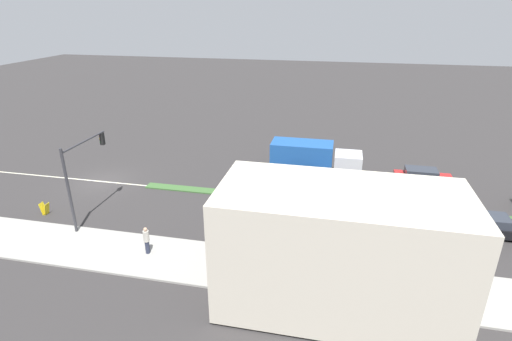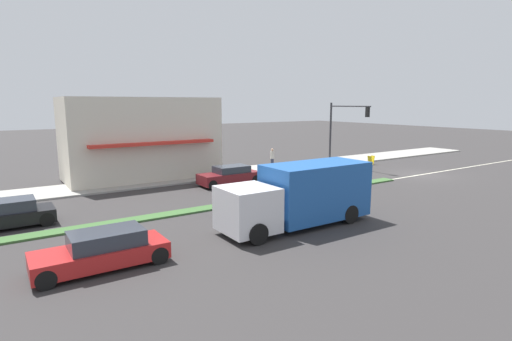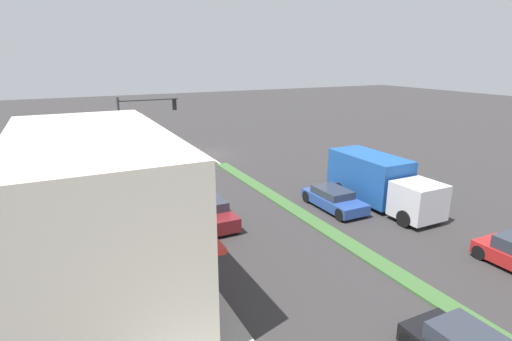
{
  "view_description": "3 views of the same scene",
  "coord_description": "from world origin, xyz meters",
  "px_view_note": "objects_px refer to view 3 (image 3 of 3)",
  "views": [
    {
      "loc": [
        26.71,
        18.66,
        13.51
      ],
      "look_at": [
        -1.99,
        12.51,
        1.28
      ],
      "focal_mm": 28.0,
      "sensor_mm": 36.0,
      "label": 1
    },
    {
      "loc": [
        -18.95,
        28.48,
        5.68
      ],
      "look_at": [
        0.5,
        15.6,
        1.73
      ],
      "focal_mm": 28.0,
      "sensor_mm": 36.0,
      "label": 2
    },
    {
      "loc": [
        11.6,
        33.66,
        8.6
      ],
      "look_at": [
        0.28,
        10.94,
        1.3
      ],
      "focal_mm": 28.0,
      "sensor_mm": 36.0,
      "label": 3
    }
  ],
  "objects_px": {
    "traffic_signal_main": "(139,121)",
    "sedan_maroon": "(209,211)",
    "coupe_blue": "(334,199)",
    "pedestrian": "(116,182)",
    "delivery_truck": "(379,181)",
    "warning_aframe_sign": "(138,155)"
  },
  "relations": [
    {
      "from": "traffic_signal_main",
      "to": "sedan_maroon",
      "type": "bearing_deg",
      "value": 95.34
    },
    {
      "from": "traffic_signal_main",
      "to": "coupe_blue",
      "type": "xyz_separation_m",
      "value": [
        -8.32,
        13.31,
        -3.31
      ]
    },
    {
      "from": "traffic_signal_main",
      "to": "pedestrian",
      "type": "relative_size",
      "value": 3.31
    },
    {
      "from": "traffic_signal_main",
      "to": "delivery_truck",
      "type": "distance_m",
      "value": 17.98
    },
    {
      "from": "delivery_truck",
      "to": "coupe_blue",
      "type": "height_order",
      "value": "delivery_truck"
    },
    {
      "from": "warning_aframe_sign",
      "to": "coupe_blue",
      "type": "distance_m",
      "value": 18.73
    },
    {
      "from": "warning_aframe_sign",
      "to": "coupe_blue",
      "type": "relative_size",
      "value": 0.2
    },
    {
      "from": "warning_aframe_sign",
      "to": "coupe_blue",
      "type": "height_order",
      "value": "coupe_blue"
    },
    {
      "from": "pedestrian",
      "to": "coupe_blue",
      "type": "bearing_deg",
      "value": 144.99
    },
    {
      "from": "warning_aframe_sign",
      "to": "delivery_truck",
      "type": "bearing_deg",
      "value": 121.69
    },
    {
      "from": "warning_aframe_sign",
      "to": "delivery_truck",
      "type": "xyz_separation_m",
      "value": [
        -10.82,
        17.53,
        1.04
      ]
    },
    {
      "from": "sedan_maroon",
      "to": "delivery_truck",
      "type": "bearing_deg",
      "value": 169.39
    },
    {
      "from": "traffic_signal_main",
      "to": "delivery_truck",
      "type": "height_order",
      "value": "traffic_signal_main"
    },
    {
      "from": "traffic_signal_main",
      "to": "delivery_truck",
      "type": "bearing_deg",
      "value": 128.65
    },
    {
      "from": "traffic_signal_main",
      "to": "warning_aframe_sign",
      "type": "distance_m",
      "value": 5.02
    },
    {
      "from": "pedestrian",
      "to": "coupe_blue",
      "type": "height_order",
      "value": "pedestrian"
    },
    {
      "from": "pedestrian",
      "to": "sedan_maroon",
      "type": "xyz_separation_m",
      "value": [
        -3.84,
        6.46,
        -0.36
      ]
    },
    {
      "from": "warning_aframe_sign",
      "to": "delivery_truck",
      "type": "height_order",
      "value": "delivery_truck"
    },
    {
      "from": "delivery_truck",
      "to": "sedan_maroon",
      "type": "bearing_deg",
      "value": -10.61
    },
    {
      "from": "traffic_signal_main",
      "to": "sedan_maroon",
      "type": "height_order",
      "value": "traffic_signal_main"
    },
    {
      "from": "traffic_signal_main",
      "to": "delivery_truck",
      "type": "relative_size",
      "value": 0.75
    },
    {
      "from": "pedestrian",
      "to": "warning_aframe_sign",
      "type": "distance_m",
      "value": 9.69
    }
  ]
}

